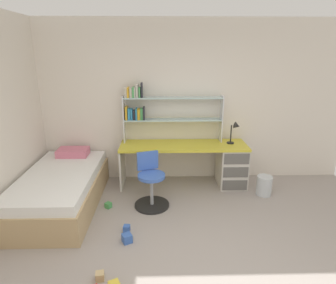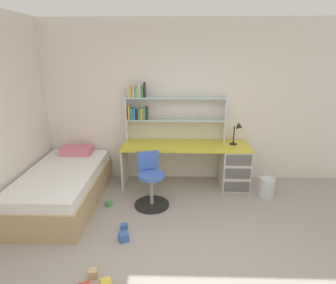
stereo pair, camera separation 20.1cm
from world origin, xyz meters
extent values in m
cube|color=silver|center=(0.00, 2.65, 1.37)|extent=(5.79, 0.06, 2.74)
cube|color=gold|center=(0.02, 2.29, 0.71)|extent=(2.11, 0.62, 0.04)
cube|color=beige|center=(0.85, 2.29, 0.35)|extent=(0.45, 0.59, 0.69)
cube|color=beige|center=(-1.02, 2.29, 0.35)|extent=(0.03, 0.56, 0.69)
cube|color=#5E5B57|center=(0.85, 1.99, 0.12)|extent=(0.41, 0.01, 0.18)
cube|color=#5E5B57|center=(0.85, 1.99, 0.35)|extent=(0.41, 0.01, 0.18)
cube|color=#5E5B57|center=(0.85, 1.99, 0.58)|extent=(0.41, 0.01, 0.18)
cube|color=silver|center=(-0.98, 2.48, 1.12)|extent=(0.02, 0.22, 0.78)
cube|color=silver|center=(0.67, 2.48, 1.12)|extent=(0.02, 0.22, 0.78)
cube|color=silver|center=(-0.15, 2.48, 1.11)|extent=(1.63, 0.22, 0.02)
cube|color=silver|center=(-0.15, 2.48, 1.49)|extent=(1.63, 0.22, 0.02)
cube|color=gold|center=(-0.93, 2.48, 1.23)|extent=(0.03, 0.15, 0.22)
cube|color=#338CBF|center=(-0.89, 2.48, 1.22)|extent=(0.04, 0.13, 0.18)
cube|color=#338CBF|center=(-0.85, 2.48, 1.21)|extent=(0.03, 0.14, 0.18)
cube|color=#26262D|center=(-0.80, 2.48, 1.20)|extent=(0.04, 0.14, 0.15)
cube|color=#338CBF|center=(-0.76, 2.48, 1.22)|extent=(0.02, 0.20, 0.18)
cube|color=gold|center=(-0.73, 2.48, 1.21)|extent=(0.04, 0.14, 0.18)
cube|color=#4CA559|center=(-0.68, 2.48, 1.22)|extent=(0.04, 0.13, 0.19)
cube|color=#26262D|center=(-0.64, 2.48, 1.23)|extent=(0.03, 0.18, 0.21)
cube|color=beige|center=(-0.93, 2.48, 1.58)|extent=(0.04, 0.15, 0.16)
cube|color=gold|center=(-0.89, 2.48, 1.58)|extent=(0.03, 0.19, 0.16)
cube|color=beige|center=(-0.85, 2.48, 1.57)|extent=(0.04, 0.15, 0.16)
cube|color=#4CA559|center=(-0.80, 2.48, 1.58)|extent=(0.03, 0.16, 0.16)
cube|color=beige|center=(-0.78, 2.48, 1.58)|extent=(0.02, 0.16, 0.16)
cube|color=beige|center=(-0.74, 2.48, 1.60)|extent=(0.04, 0.14, 0.21)
cube|color=#4CA559|center=(-0.70, 2.48, 1.58)|extent=(0.03, 0.18, 0.16)
cube|color=#26262D|center=(-0.67, 2.48, 1.61)|extent=(0.03, 0.13, 0.24)
cylinder|color=black|center=(0.82, 2.33, 0.74)|extent=(0.12, 0.12, 0.02)
cylinder|color=black|center=(0.82, 2.33, 0.90)|extent=(0.02, 0.02, 0.30)
cone|color=black|center=(0.90, 2.28, 1.05)|extent=(0.12, 0.11, 0.13)
cylinder|color=black|center=(-0.50, 1.57, 0.01)|extent=(0.52, 0.52, 0.03)
cylinder|color=#A5A8AD|center=(-0.50, 1.57, 0.23)|extent=(0.05, 0.05, 0.46)
cylinder|color=#3F66BF|center=(-0.50, 1.57, 0.49)|extent=(0.40, 0.40, 0.05)
cube|color=#3F66BF|center=(-0.56, 1.74, 0.66)|extent=(0.32, 0.14, 0.28)
cube|color=tan|center=(-1.85, 1.61, 0.19)|extent=(1.05, 1.98, 0.39)
cube|color=white|center=(-1.85, 1.61, 0.46)|extent=(0.99, 1.92, 0.14)
cube|color=#D8728C|center=(-1.85, 2.35, 0.59)|extent=(0.50, 0.32, 0.12)
cylinder|color=silver|center=(1.30, 1.88, 0.16)|extent=(0.24, 0.24, 0.32)
cube|color=#479E51|center=(-1.15, 1.53, 0.04)|extent=(0.11, 0.11, 0.08)
cube|color=tan|center=(-0.99, 0.12, 0.04)|extent=(0.10, 0.10, 0.08)
cube|color=#3860B7|center=(-0.78, 0.71, 0.05)|extent=(0.15, 0.15, 0.11)
cube|color=#3860B7|center=(-0.81, 0.94, 0.04)|extent=(0.09, 0.09, 0.08)
camera|label=1|loc=(-0.36, -2.25, 2.22)|focal=30.62mm
camera|label=2|loc=(-0.15, -2.25, 2.22)|focal=30.62mm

